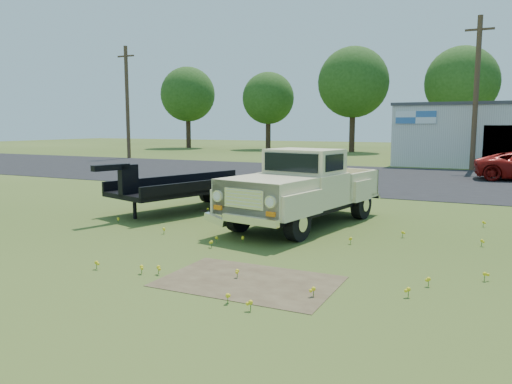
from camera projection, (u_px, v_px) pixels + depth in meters
ground at (249, 238)px, 12.00m from camera, size 140.00×140.00×0.00m
asphalt_lot at (380, 179)px, 25.39m from camera, size 90.00×14.00×0.02m
dirt_patch_a at (249, 282)px, 8.67m from camera, size 3.00×2.00×0.01m
dirt_patch_b at (242, 210)px, 15.98m from camera, size 2.20×1.60×0.01m
commercial_building at (509, 134)px, 33.25m from camera, size 14.20×8.20×4.15m
utility_pole_west at (127, 102)px, 40.48m from camera, size 1.60×0.30×9.00m
utility_pole_mid at (476, 93)px, 29.32m from camera, size 1.60×0.30×9.00m
treeline_a at (188, 94)px, 58.91m from camera, size 6.40×6.40×9.52m
treeline_b at (268, 98)px, 55.59m from camera, size 5.76×5.76×8.57m
treeline_c at (353, 82)px, 49.79m from camera, size 7.04×7.04×10.47m
treeline_d at (462, 83)px, 46.43m from camera, size 6.72×6.72×10.00m
vintage_pickup_truck at (304, 187)px, 13.49m from camera, size 3.26×6.03×2.08m
flatbed_trailer at (195, 184)px, 16.03m from camera, size 3.70×6.31×1.63m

